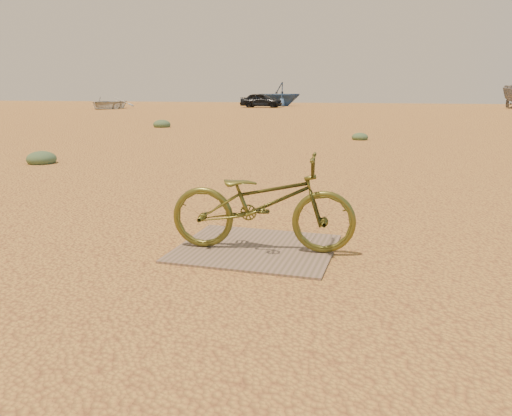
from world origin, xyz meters
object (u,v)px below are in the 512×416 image
(bicycle, at_px, (263,203))
(car, at_px, (261,100))
(boat_near_left, at_px, (107,103))
(boat_far_left, at_px, (279,94))
(plywood_board, at_px, (256,248))

(bicycle, bearing_deg, car, 8.26)
(bicycle, relative_size, car, 0.47)
(boat_near_left, height_order, boat_far_left, boat_far_left)
(car, height_order, boat_far_left, boat_far_left)
(boat_far_left, bearing_deg, car, -43.18)
(car, xyz_separation_m, boat_near_left, (-11.76, -6.87, -0.15))
(plywood_board, height_order, boat_near_left, boat_near_left)
(car, bearing_deg, boat_far_left, -7.82)
(bicycle, height_order, boat_far_left, boat_far_left)
(plywood_board, xyz_separation_m, bicycle, (0.08, -0.04, 0.48))
(plywood_board, xyz_separation_m, boat_near_left, (-23.22, 33.69, 0.49))
(bicycle, xyz_separation_m, car, (-11.53, 40.60, 0.16))
(boat_near_left, bearing_deg, boat_far_left, 35.68)
(bicycle, distance_m, boat_far_left, 46.50)
(car, bearing_deg, plywood_board, -165.15)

